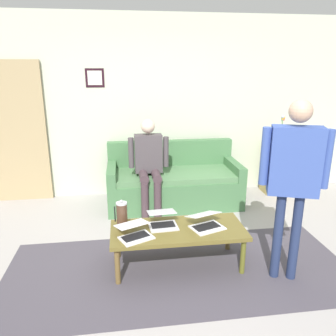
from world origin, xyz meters
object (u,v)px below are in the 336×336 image
coffee_table (178,232)px  laptop_center (135,233)px  laptop_right (163,221)px  french_press (122,214)px  side_shelf (277,168)px  couch (173,183)px  laptop_left (206,223)px  person_standing (294,170)px  person_seated (149,161)px  flower_vase (281,133)px  interior_door (17,133)px

coffee_table → laptop_center: laptop_center is taller
coffee_table → laptop_right: bearing=-32.4°
french_press → coffee_table: bearing=164.6°
laptop_center → side_shelf: 3.07m
couch → laptop_center: size_ratio=4.85×
laptop_left → laptop_right: 0.43m
couch → laptop_center: (0.64, 1.76, 0.15)m
coffee_table → laptop_left: laptop_left is taller
laptop_left → person_standing: bearing=154.2°
french_press → side_shelf: size_ratio=0.34×
coffee_table → person_standing: 1.25m
person_seated → side_shelf: bearing=-168.0°
flower_vase → person_standing: size_ratio=0.25×
laptop_left → french_press: size_ratio=1.44×
french_press → laptop_center: bearing=113.2°
interior_door → person_seated: size_ratio=1.60×
laptop_left → laptop_right: (0.42, -0.10, 0.00)m
french_press → couch: bearing=-116.9°
person_standing → flower_vase: bearing=-113.5°
laptop_right → person_standing: size_ratio=0.20×
side_shelf → flower_vase: flower_vase is taller
laptop_center → person_seated: bearing=-99.9°
couch → side_shelf: bearing=-172.8°
interior_door → coffee_table: (-2.02, 2.09, -0.65)m
side_shelf → laptop_right: bearing=40.6°
laptop_center → person_seated: size_ratio=0.31×
french_press → side_shelf: (-2.47, -1.71, -0.13)m
coffee_table → person_standing: size_ratio=0.78×
coffee_table → french_press: 0.59m
laptop_right → person_standing: person_standing is taller
laptop_left → laptop_center: laptop_left is taller
coffee_table → laptop_left: (-0.28, 0.01, 0.09)m
laptop_center → flower_vase: (-2.36, -1.97, 0.51)m
french_press → side_shelf: side_shelf is taller
side_shelf → interior_door: bearing=-3.3°
interior_door → coffee_table: 2.98m
side_shelf → person_standing: (0.95, 2.20, 0.68)m
coffee_table → side_shelf: (-1.92, -1.86, 0.04)m
interior_door → side_shelf: 4.00m
french_press → flower_vase: flower_vase is taller
coffee_table → laptop_right: 0.19m
coffee_table → flower_vase: size_ratio=3.08×
flower_vase → person_standing: person_standing is taller
laptop_left → laptop_right: laptop_left is taller
laptop_left → side_shelf: bearing=-131.3°
couch → person_seated: 0.61m
couch → person_standing: 2.26m
person_standing → person_seated: 2.12m
couch → person_standing: bearing=111.0°
person_seated → interior_door: bearing=-19.9°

